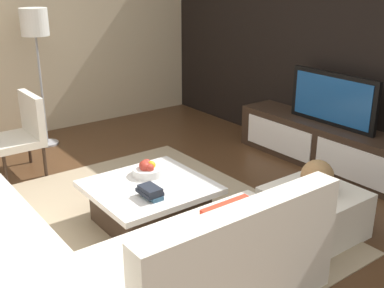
% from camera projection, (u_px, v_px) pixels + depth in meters
% --- Properties ---
extents(ground_plane, '(14.00, 14.00, 0.00)m').
position_uv_depth(ground_plane, '(147.00, 232.00, 4.10)').
color(ground_plane, '#4C301C').
extents(feature_wall_back, '(6.40, 0.12, 2.80)m').
position_uv_depth(feature_wall_back, '(356.00, 40.00, 5.14)').
color(feature_wall_back, black).
rests_on(feature_wall_back, ground).
extents(side_wall_left, '(0.12, 5.20, 2.80)m').
position_uv_depth(side_wall_left, '(24.00, 28.00, 6.13)').
color(side_wall_left, '#C6B28E').
rests_on(side_wall_left, ground).
extents(area_rug, '(3.06, 2.64, 0.01)m').
position_uv_depth(area_rug, '(141.00, 226.00, 4.17)').
color(area_rug, tan).
rests_on(area_rug, ground).
extents(media_console, '(2.33, 0.49, 0.50)m').
position_uv_depth(media_console, '(328.00, 146.00, 5.37)').
color(media_console, '#332319').
rests_on(media_console, ground).
extents(television, '(1.09, 0.06, 0.58)m').
position_uv_depth(television, '(333.00, 99.00, 5.18)').
color(television, black).
rests_on(television, media_console).
extents(sectional_couch, '(2.41, 2.37, 0.82)m').
position_uv_depth(sectional_couch, '(74.00, 268.00, 3.12)').
color(sectional_couch, silver).
rests_on(sectional_couch, ground).
extents(coffee_table, '(0.93, 0.99, 0.38)m').
position_uv_depth(coffee_table, '(150.00, 203.00, 4.16)').
color(coffee_table, '#332319').
rests_on(coffee_table, ground).
extents(accent_chair_near, '(0.56, 0.50, 0.87)m').
position_uv_depth(accent_chair_near, '(23.00, 129.00, 5.15)').
color(accent_chair_near, '#332319').
rests_on(accent_chair_near, ground).
extents(floor_lamp, '(0.33, 0.33, 1.69)m').
position_uv_depth(floor_lamp, '(35.00, 31.00, 5.65)').
color(floor_lamp, '#A5A5AA').
rests_on(floor_lamp, ground).
extents(ottoman, '(0.70, 0.70, 0.40)m').
position_uv_depth(ottoman, '(314.00, 212.00, 4.01)').
color(ottoman, silver).
rests_on(ottoman, ground).
extents(fruit_bowl, '(0.28, 0.28, 0.14)m').
position_uv_depth(fruit_bowl, '(147.00, 169.00, 4.27)').
color(fruit_bowl, silver).
rests_on(fruit_bowl, coffee_table).
extents(decorative_ball, '(0.27, 0.27, 0.27)m').
position_uv_depth(decorative_ball, '(317.00, 176.00, 3.89)').
color(decorative_ball, '#997247').
rests_on(decorative_ball, ottoman).
extents(book_stack, '(0.22, 0.14, 0.10)m').
position_uv_depth(book_stack, '(150.00, 192.00, 3.85)').
color(book_stack, '#2D516B').
rests_on(book_stack, coffee_table).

